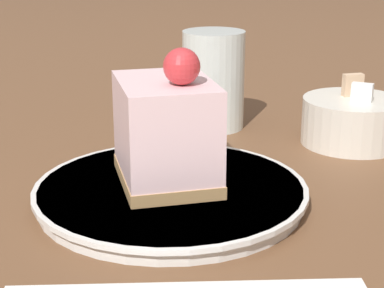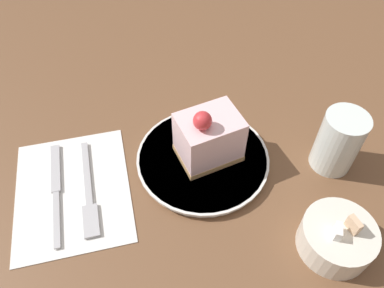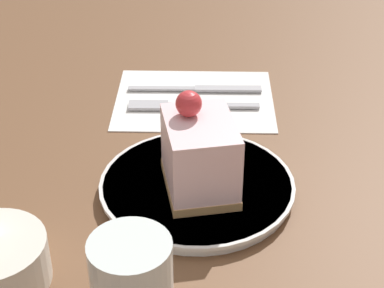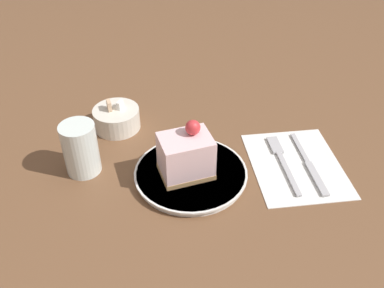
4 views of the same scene
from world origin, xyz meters
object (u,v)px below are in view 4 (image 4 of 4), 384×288
at_px(plate, 191,174).
at_px(sugar_bowl, 117,118).
at_px(knife, 311,168).
at_px(drinking_glass, 81,149).
at_px(cake_slice, 186,155).
at_px(fork, 282,159).

distance_m(plate, sugar_bowl, 0.23).
distance_m(knife, drinking_glass, 0.44).
relative_size(plate, sugar_bowl, 2.15).
relative_size(plate, cake_slice, 1.93).
bearing_deg(plate, knife, 2.97).
xyz_separation_m(fork, knife, (0.05, -0.03, 0.00)).
bearing_deg(plate, sugar_bowl, 132.83).
relative_size(sugar_bowl, drinking_glass, 0.96).
height_order(fork, knife, same).
bearing_deg(drinking_glass, fork, 1.91).
height_order(cake_slice, drinking_glass, cake_slice).
height_order(cake_slice, sugar_bowl, cake_slice).
height_order(fork, sugar_bowl, sugar_bowl).
bearing_deg(sugar_bowl, plate, -47.17).
distance_m(cake_slice, fork, 0.20).
bearing_deg(sugar_bowl, fork, -20.55).
relative_size(fork, sugar_bowl, 1.77).
bearing_deg(fork, plate, -173.35).
height_order(cake_slice, knife, cake_slice).
bearing_deg(drinking_glass, sugar_bowl, 70.42).
bearing_deg(knife, cake_slice, 177.51).
distance_m(sugar_bowl, drinking_glass, 0.15).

